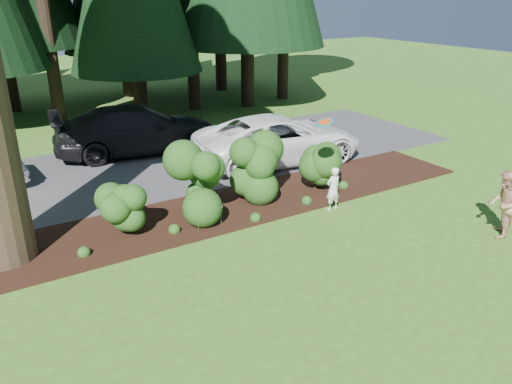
% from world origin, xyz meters
% --- Properties ---
extents(ground, '(80.00, 80.00, 0.00)m').
position_xyz_m(ground, '(0.00, 0.00, 0.00)').
color(ground, '#3A5C1A').
rests_on(ground, ground).
extents(mulch_bed, '(16.00, 2.50, 0.05)m').
position_xyz_m(mulch_bed, '(0.00, 3.25, 0.03)').
color(mulch_bed, black).
rests_on(mulch_bed, ground).
extents(driveway, '(22.00, 6.00, 0.03)m').
position_xyz_m(driveway, '(0.00, 7.50, 0.01)').
color(driveway, '#38383A').
rests_on(driveway, ground).
extents(shrub_row, '(6.53, 1.60, 1.61)m').
position_xyz_m(shrub_row, '(0.77, 3.14, 0.81)').
color(shrub_row, '#244916').
rests_on(shrub_row, ground).
extents(lily_cluster, '(0.69, 0.09, 0.57)m').
position_xyz_m(lily_cluster, '(-0.30, 2.40, 0.50)').
color(lily_cluster, '#244916').
rests_on(lily_cluster, ground).
extents(car_white_suv, '(5.76, 3.15, 1.53)m').
position_xyz_m(car_white_suv, '(3.92, 5.73, 0.79)').
color(car_white_suv, white).
rests_on(car_white_suv, driveway).
extents(car_dark_suv, '(5.82, 2.97, 1.62)m').
position_xyz_m(car_dark_suv, '(0.34, 9.13, 0.84)').
color(car_dark_suv, black).
rests_on(car_dark_suv, driveway).
extents(child, '(0.43, 0.29, 1.15)m').
position_xyz_m(child, '(2.93, 1.80, 0.58)').
color(child, white).
rests_on(child, ground).
extents(adult, '(0.97, 0.92, 1.57)m').
position_xyz_m(adult, '(5.24, -1.37, 0.78)').
color(adult, '#B84118').
rests_on(adult, ground).
extents(frisbee, '(0.43, 0.45, 0.17)m').
position_xyz_m(frisbee, '(2.41, 1.66, 2.40)').
color(frisbee, '#177D80').
rests_on(frisbee, ground).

